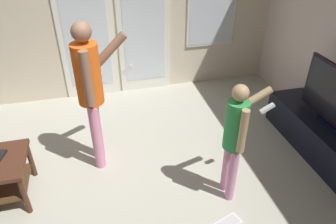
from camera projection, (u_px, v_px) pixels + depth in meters
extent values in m
cube|color=#B7B6A4|center=(97.00, 213.00, 3.01)|extent=(5.85, 4.70, 0.02)
cube|color=beige|center=(73.00, 1.00, 4.12)|extent=(5.85, 0.06, 2.79)
cube|color=white|center=(85.00, 27.00, 4.30)|extent=(0.76, 0.02, 2.17)
cube|color=silver|center=(84.00, 23.00, 4.26)|extent=(0.60, 0.01, 1.87)
cube|color=white|center=(143.00, 22.00, 4.46)|extent=(0.76, 0.02, 2.17)
cube|color=silver|center=(144.00, 19.00, 4.42)|extent=(0.60, 0.01, 1.87)
cylinder|color=#4B281A|center=(25.00, 196.00, 2.89)|extent=(0.05, 0.05, 0.42)
cylinder|color=#4B281A|center=(31.00, 160.00, 3.30)|extent=(0.05, 0.05, 0.42)
cube|color=black|center=(325.00, 141.00, 3.59)|extent=(0.48, 1.74, 0.40)
cube|color=black|center=(331.00, 125.00, 3.47)|extent=(0.08, 0.38, 0.04)
cylinder|color=pink|center=(97.00, 137.00, 3.33)|extent=(0.11, 0.11, 0.78)
cylinder|color=pink|center=(96.00, 128.00, 3.47)|extent=(0.11, 0.11, 0.78)
cylinder|color=orange|center=(88.00, 74.00, 3.02)|extent=(0.25, 0.25, 0.61)
sphere|color=#95684E|center=(81.00, 32.00, 2.79)|extent=(0.19, 0.19, 0.19)
cylinder|color=#95684E|center=(87.00, 79.00, 2.86)|extent=(0.09, 0.09, 0.54)
cylinder|color=#95684E|center=(106.00, 54.00, 3.13)|extent=(0.45, 0.10, 0.44)
cube|color=white|center=(127.00, 70.00, 3.27)|extent=(0.12, 0.04, 0.12)
cylinder|color=pink|center=(232.00, 175.00, 2.99)|extent=(0.08, 0.08, 0.60)
cylinder|color=pink|center=(227.00, 166.00, 3.09)|extent=(0.08, 0.08, 0.60)
cylinder|color=green|center=(236.00, 125.00, 2.75)|extent=(0.20, 0.20, 0.47)
sphere|color=tan|center=(241.00, 93.00, 2.57)|extent=(0.14, 0.14, 0.14)
cylinder|color=tan|center=(243.00, 132.00, 2.63)|extent=(0.07, 0.07, 0.42)
cylinder|color=tan|center=(251.00, 101.00, 2.82)|extent=(0.40, 0.07, 0.26)
cube|color=white|center=(267.00, 108.00, 2.91)|extent=(0.14, 0.04, 0.09)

